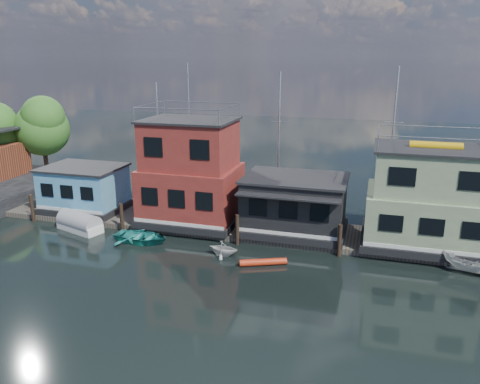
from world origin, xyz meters
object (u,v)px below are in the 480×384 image
(houseboat_green, at_px, (429,200))
(houseboat_blue, at_px, (84,188))
(houseboat_red, at_px, (191,174))
(dinghy_teal, at_px, (141,237))
(tarp_runabout, at_px, (80,223))
(red_kayak, at_px, (263,262))
(houseboat_dark, at_px, (295,204))
(dinghy_white, at_px, (223,248))
(motorboat, at_px, (471,263))

(houseboat_green, bearing_deg, houseboat_blue, -180.00)
(houseboat_red, relative_size, dinghy_teal, 3.00)
(houseboat_blue, xyz_separation_m, houseboat_red, (9.50, 0.00, 1.90))
(tarp_runabout, distance_m, red_kayak, 14.91)
(houseboat_green, bearing_deg, houseboat_red, -180.00)
(houseboat_dark, relative_size, red_kayak, 2.46)
(houseboat_red, xyz_separation_m, dinghy_white, (4.15, -4.86, -3.58))
(tarp_runabout, height_order, motorboat, tarp_runabout)
(houseboat_blue, relative_size, motorboat, 1.84)
(houseboat_dark, xyz_separation_m, dinghy_teal, (-10.17, -4.27, -2.01))
(houseboat_blue, distance_m, houseboat_red, 9.69)
(motorboat, bearing_deg, houseboat_green, 58.65)
(tarp_runabout, bearing_deg, houseboat_red, 42.86)
(houseboat_blue, distance_m, houseboat_dark, 17.50)
(tarp_runabout, distance_m, motorboat, 27.13)
(houseboat_blue, relative_size, houseboat_dark, 0.86)
(dinghy_white, bearing_deg, houseboat_dark, -35.79)
(houseboat_green, xyz_separation_m, red_kayak, (-9.95, -5.59, -3.33))
(dinghy_white, bearing_deg, motorboat, -80.93)
(houseboat_red, relative_size, dinghy_white, 5.92)
(houseboat_red, height_order, houseboat_green, houseboat_red)
(houseboat_green, xyz_separation_m, motorboat, (2.41, -3.16, -2.88))
(houseboat_red, relative_size, tarp_runabout, 2.95)
(houseboat_blue, height_order, dinghy_teal, houseboat_blue)
(houseboat_dark, relative_size, houseboat_green, 0.88)
(motorboat, bearing_deg, houseboat_blue, 105.10)
(houseboat_green, distance_m, motorboat, 4.90)
(dinghy_white, distance_m, tarp_runabout, 11.94)
(houseboat_green, distance_m, red_kayak, 11.89)
(houseboat_red, distance_m, dinghy_teal, 6.06)
(houseboat_blue, bearing_deg, motorboat, -6.24)
(red_kayak, bearing_deg, dinghy_teal, 148.88)
(houseboat_dark, xyz_separation_m, motorboat, (11.41, -3.14, -1.75))
(houseboat_green, height_order, tarp_runabout, houseboat_green)
(motorboat, bearing_deg, houseboat_dark, 95.94)
(houseboat_red, xyz_separation_m, motorboat, (19.41, -3.16, -3.43))
(dinghy_white, bearing_deg, dinghy_teal, 87.55)
(houseboat_red, relative_size, houseboat_green, 1.41)
(tarp_runabout, xyz_separation_m, dinghy_teal, (5.55, -0.79, -0.16))
(houseboat_blue, distance_m, dinghy_white, 14.59)
(houseboat_dark, xyz_separation_m, tarp_runabout, (-15.72, -3.49, -1.85))
(houseboat_dark, bearing_deg, houseboat_blue, 179.94)
(houseboat_blue, xyz_separation_m, dinghy_teal, (7.33, -4.29, -1.80))
(dinghy_teal, bearing_deg, tarp_runabout, 83.43)
(dinghy_white, height_order, dinghy_teal, dinghy_white)
(houseboat_green, xyz_separation_m, tarp_runabout, (-24.72, -3.51, -2.98))
(houseboat_green, bearing_deg, motorboat, -52.68)
(houseboat_red, bearing_deg, red_kayak, -38.43)
(houseboat_dark, distance_m, houseboat_green, 9.07)
(houseboat_dark, height_order, dinghy_teal, houseboat_dark)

